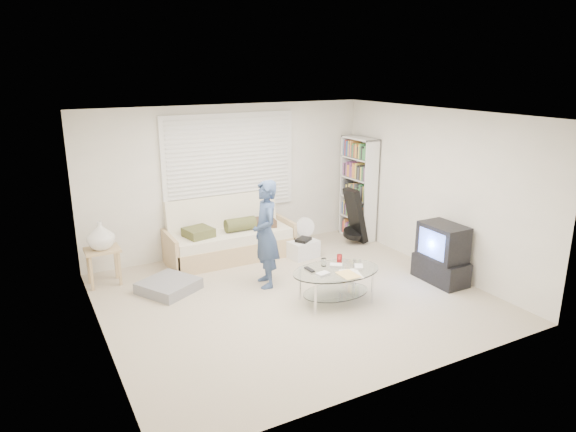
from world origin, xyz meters
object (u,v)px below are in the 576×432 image
tv_unit (442,254)px  bookshelf (358,189)px  futon_sofa (229,239)px  coffee_table (336,276)px

tv_unit → bookshelf: bearing=86.9°
bookshelf → tv_unit: (-0.13, -2.29, -0.50)m
futon_sofa → coffee_table: 2.33m
futon_sofa → tv_unit: bearing=-45.2°
tv_unit → futon_sofa: bearing=134.8°
tv_unit → coffee_table: bearing=174.6°
tv_unit → coffee_table: (-1.75, 0.16, -0.06)m
coffee_table → tv_unit: bearing=-5.4°
tv_unit → coffee_table: tv_unit is taller
bookshelf → coffee_table: 2.89m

